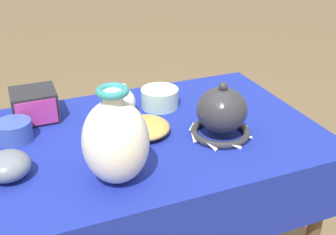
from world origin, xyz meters
TOP-DOWN VIEW (x-y plane):
  - display_table at (0.00, -0.01)m, footprint 1.09×0.69m
  - vase_tall_bulbous at (-0.13, -0.20)m, footprint 0.17×0.17m
  - vase_dome_bell at (0.22, -0.10)m, footprint 0.19×0.19m
  - mosaic_tile_box at (-0.29, 0.22)m, footprint 0.14×0.13m
  - bowl_shallow_slate at (-0.39, -0.09)m, footprint 0.12×0.12m
  - jar_round_porcelain at (-0.02, 0.14)m, footprint 0.09×0.09m
  - pot_squat_cobalt at (-0.36, 0.10)m, footprint 0.10×0.10m
  - pot_squat_celadon at (0.12, 0.16)m, footprint 0.13×0.13m
  - bowl_shallow_ochre at (0.01, -0.01)m, footprint 0.16×0.16m

SIDE VIEW (x-z plane):
  - display_table at x=0.00m, z-range 0.28..1.00m
  - bowl_shallow_ochre at x=0.01m, z-range 0.72..0.76m
  - pot_squat_cobalt at x=-0.36m, z-range 0.72..0.78m
  - pot_squat_celadon at x=0.12m, z-range 0.72..0.78m
  - bowl_shallow_slate at x=-0.39m, z-range 0.72..0.79m
  - jar_round_porcelain at x=-0.02m, z-range 0.71..0.82m
  - mosaic_tile_box at x=-0.29m, z-range 0.72..0.82m
  - vase_dome_bell at x=0.22m, z-range 0.70..0.88m
  - vase_tall_bulbous at x=-0.13m, z-range 0.70..0.96m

